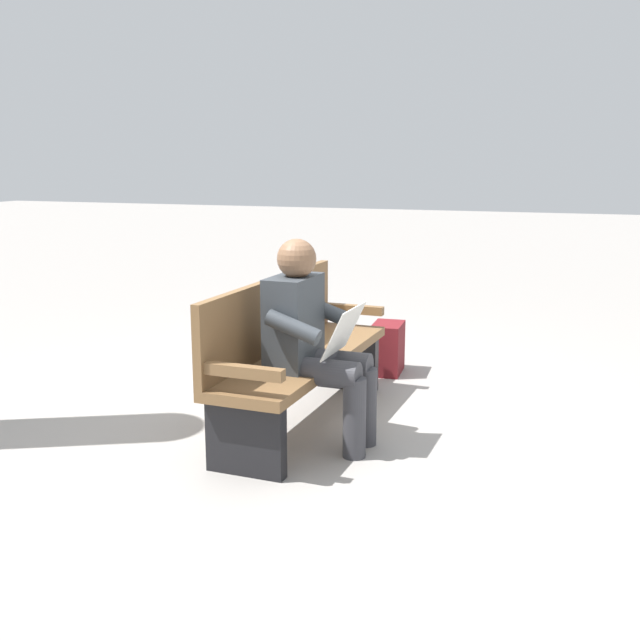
{
  "coord_description": "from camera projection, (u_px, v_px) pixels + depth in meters",
  "views": [
    {
      "loc": [
        4.09,
        1.58,
        1.6
      ],
      "look_at": [
        0.14,
        0.15,
        0.7
      ],
      "focal_mm": 41.97,
      "sensor_mm": 36.0,
      "label": 1
    }
  ],
  "objects": [
    {
      "name": "backpack",
      "position": [
        386.0,
        349.0,
        5.71
      ],
      "size": [
        0.35,
        0.28,
        0.39
      ],
      "rotation": [
        0.0,
        0.0,
        3.22
      ],
      "color": "maroon",
      "rests_on": "ground"
    },
    {
      "name": "bench_near",
      "position": [
        294.0,
        351.0,
        4.55
      ],
      "size": [
        1.81,
        0.52,
        0.9
      ],
      "rotation": [
        0.0,
        0.0,
        -0.02
      ],
      "color": "brown",
      "rests_on": "ground"
    },
    {
      "name": "ground_plane",
      "position": [
        305.0,
        424.0,
        4.62
      ],
      "size": [
        40.0,
        40.0,
        0.0
      ],
      "primitive_type": "plane",
      "color": "gray"
    },
    {
      "name": "person_seated",
      "position": [
        312.0,
        338.0,
        4.18
      ],
      "size": [
        0.58,
        0.58,
        1.18
      ],
      "rotation": [
        0.0,
        0.0,
        -0.02
      ],
      "color": "#33383D",
      "rests_on": "ground"
    }
  ]
}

